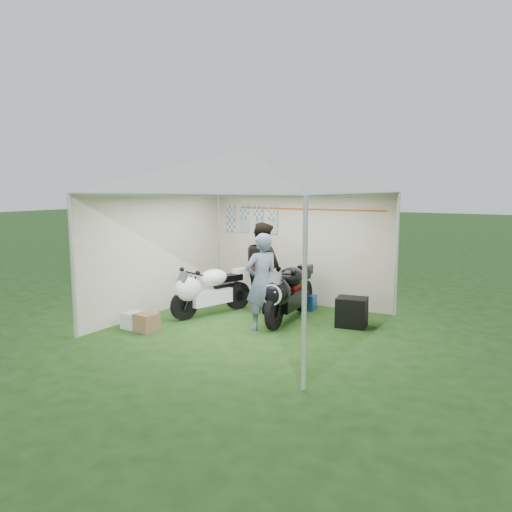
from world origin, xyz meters
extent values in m
plane|color=#1E4313|center=(0.00, 0.00, 0.00)|extent=(80.00, 80.00, 0.00)
cylinder|color=silver|center=(-2.00, -2.00, 1.15)|extent=(0.06, 0.06, 2.30)
cylinder|color=silver|center=(2.00, -2.00, 1.15)|extent=(0.06, 0.06, 2.30)
cylinder|color=silver|center=(-2.00, 2.00, 1.15)|extent=(0.06, 0.06, 2.30)
cylinder|color=silver|center=(2.00, 2.00, 1.15)|extent=(0.06, 0.06, 2.30)
cube|color=beige|center=(0.00, 2.00, 1.15)|extent=(4.00, 0.02, 2.30)
cube|color=beige|center=(-2.00, 0.00, 1.15)|extent=(0.02, 4.00, 2.30)
cube|color=beige|center=(2.00, 0.00, 1.15)|extent=(0.02, 4.00, 2.30)
pyramid|color=silver|center=(0.00, 0.00, 2.65)|extent=(5.66, 5.66, 0.70)
cube|color=#99A5B7|center=(-1.65, 1.98, 1.85)|extent=(0.22, 0.02, 0.28)
cube|color=#99A5B7|center=(-1.30, 1.98, 1.85)|extent=(0.22, 0.02, 0.28)
cube|color=#99A5B7|center=(-0.95, 1.98, 1.85)|extent=(0.22, 0.01, 0.28)
cube|color=#99A5B7|center=(-0.60, 1.98, 1.85)|extent=(0.22, 0.01, 0.28)
cube|color=#99A5B7|center=(-1.65, 1.98, 1.55)|extent=(0.22, 0.02, 0.28)
cube|color=#99A5B7|center=(-1.30, 1.98, 1.55)|extent=(0.22, 0.01, 0.28)
cube|color=#99A5B7|center=(-0.95, 1.98, 1.55)|extent=(0.22, 0.02, 0.28)
cube|color=#99A5B7|center=(-0.60, 1.98, 1.55)|extent=(0.22, 0.01, 0.28)
cylinder|color=#D8590C|center=(0.20, 1.97, 1.95)|extent=(3.20, 0.02, 0.02)
cylinder|color=black|center=(-1.19, -0.27, 0.27)|extent=(0.25, 0.54, 0.54)
cylinder|color=black|center=(-0.81, 0.93, 0.27)|extent=(0.29, 0.55, 0.54)
cube|color=white|center=(-1.01, 0.29, 0.34)|extent=(0.55, 0.91, 0.27)
ellipsoid|color=white|center=(-1.16, -0.18, 0.56)|extent=(0.55, 0.64, 0.45)
ellipsoid|color=white|center=(-0.99, 0.37, 0.70)|extent=(0.54, 0.65, 0.32)
cube|color=black|center=(-0.88, 0.72, 0.65)|extent=(0.39, 0.58, 0.13)
cube|color=white|center=(-0.79, 1.00, 0.72)|extent=(0.27, 0.32, 0.16)
cube|color=black|center=(-0.90, 0.63, 0.49)|extent=(0.24, 0.50, 0.09)
cube|color=#3F474C|center=(-1.20, -0.28, 0.79)|extent=(0.24, 0.19, 0.19)
cylinder|color=black|center=(0.51, 0.03, 0.30)|extent=(0.15, 0.61, 0.60)
cylinder|color=black|center=(0.39, 1.43, 0.30)|extent=(0.20, 0.61, 0.60)
cube|color=black|center=(0.45, 0.68, 0.38)|extent=(0.42, 0.98, 0.30)
ellipsoid|color=black|center=(0.50, 0.13, 0.62)|extent=(0.50, 0.64, 0.50)
ellipsoid|color=black|center=(0.44, 0.78, 0.78)|extent=(0.49, 0.65, 0.35)
cube|color=black|center=(0.41, 1.18, 0.72)|extent=(0.31, 0.62, 0.14)
cube|color=black|center=(0.38, 1.51, 0.80)|extent=(0.25, 0.32, 0.18)
cube|color=#800B00|center=(0.42, 1.08, 0.55)|extent=(0.15, 0.56, 0.10)
cube|color=#3F474C|center=(0.51, 0.01, 0.88)|extent=(0.25, 0.16, 0.21)
cylinder|color=white|center=(0.52, -0.09, 0.62)|extent=(0.36, 0.05, 0.36)
cube|color=blue|center=(0.38, 1.53, 0.15)|extent=(0.42, 0.28, 0.30)
imported|color=black|center=(-0.34, 1.11, 0.86)|extent=(1.03, 0.94, 1.72)
imported|color=slate|center=(0.30, -0.05, 0.82)|extent=(0.65, 0.71, 1.63)
cube|color=black|center=(1.57, 0.87, 0.25)|extent=(0.57, 0.49, 0.51)
cube|color=silver|center=(-1.57, -1.12, 0.14)|extent=(0.42, 0.34, 0.27)
cube|color=brown|center=(-1.29, -1.14, 0.15)|extent=(0.37, 0.37, 0.30)
camera|label=1|loc=(4.40, -7.17, 2.40)|focal=35.00mm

